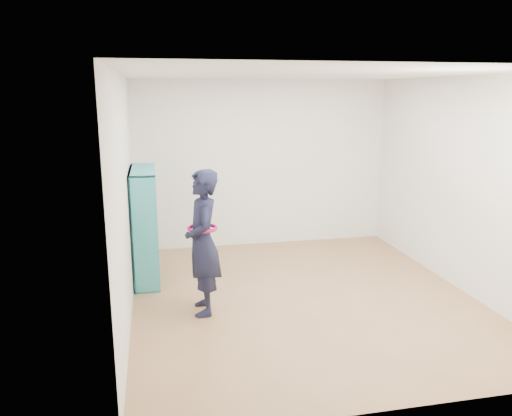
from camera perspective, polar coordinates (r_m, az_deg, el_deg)
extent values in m
plane|color=olive|center=(6.13, 5.34, -10.08)|extent=(4.50, 4.50, 0.00)
plane|color=white|center=(5.64, 5.92, 15.00)|extent=(4.50, 4.50, 0.00)
cube|color=white|center=(5.50, -14.72, 1.05)|extent=(0.02, 4.50, 2.60)
cube|color=white|center=(6.61, 22.42, 2.48)|extent=(0.02, 4.50, 2.60)
cube|color=white|center=(7.89, 0.75, 5.04)|extent=(4.00, 0.02, 2.60)
cube|color=white|center=(3.72, 15.97, -4.72)|extent=(4.00, 0.02, 2.60)
cube|color=teal|center=(6.11, -12.62, -3.15)|extent=(0.32, 0.02, 1.46)
cube|color=teal|center=(7.15, -12.54, -0.79)|extent=(0.32, 0.02, 1.46)
cube|color=teal|center=(6.85, -12.27, -7.69)|extent=(0.32, 1.09, 0.02)
cube|color=teal|center=(6.49, -12.89, 4.26)|extent=(0.32, 1.09, 0.02)
cube|color=teal|center=(6.63, -13.85, -1.93)|extent=(0.02, 1.09, 1.46)
cube|color=teal|center=(6.46, -12.59, -2.27)|extent=(0.30, 0.02, 1.41)
cube|color=teal|center=(6.80, -12.56, -1.50)|extent=(0.30, 0.02, 1.41)
cube|color=teal|center=(6.73, -12.42, -4.78)|extent=(0.30, 1.05, 0.02)
cube|color=teal|center=(6.63, -12.57, -1.88)|extent=(0.30, 1.05, 0.02)
cube|color=teal|center=(6.55, -12.73, 1.11)|extent=(0.30, 1.05, 0.02)
cube|color=beige|center=(6.50, -12.14, -8.38)|extent=(0.20, 0.13, 0.05)
cube|color=black|center=(6.31, -12.25, -4.87)|extent=(0.16, 0.15, 0.21)
cube|color=maroon|center=(6.21, -12.41, -1.76)|extent=(0.16, 0.15, 0.21)
cube|color=silver|center=(6.19, -12.61, 0.78)|extent=(0.20, 0.13, 0.05)
cube|color=navy|center=(6.75, -12.10, -6.77)|extent=(0.16, 0.15, 0.22)
cube|color=brown|center=(6.64, -12.25, -3.84)|extent=(0.16, 0.15, 0.24)
cube|color=#BFB28C|center=(6.61, -12.43, -1.57)|extent=(0.20, 0.13, 0.05)
cube|color=#26594C|center=(6.47, -12.54, 1.97)|extent=(0.16, 0.15, 0.20)
cube|color=beige|center=(7.08, -12.09, -5.87)|extent=(0.16, 0.15, 0.21)
cube|color=black|center=(7.04, -12.27, -3.65)|extent=(0.20, 0.13, 0.05)
cube|color=maroon|center=(6.88, -12.38, -0.08)|extent=(0.16, 0.15, 0.27)
cube|color=silver|center=(6.81, -12.53, 2.75)|extent=(0.16, 0.15, 0.25)
imported|color=black|center=(5.48, -6.10, -3.96)|extent=(0.39, 0.59, 1.61)
torus|color=#AC0D52|center=(5.43, -6.15, -2.31)|extent=(0.33, 0.33, 0.04)
cube|color=silver|center=(5.53, -7.62, -2.70)|extent=(0.01, 0.10, 0.14)
cube|color=black|center=(5.53, -7.62, -2.70)|extent=(0.01, 0.10, 0.13)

